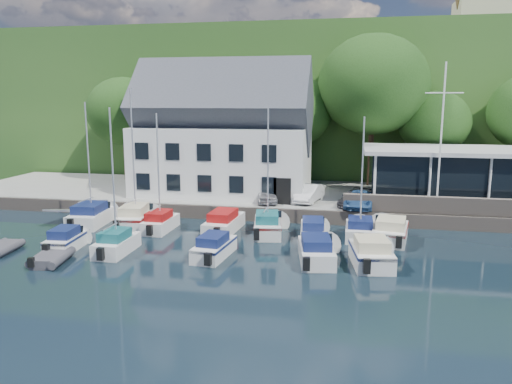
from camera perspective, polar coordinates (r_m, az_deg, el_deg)
ground at (r=25.55m, az=2.51°, el=-9.57°), size 180.00×180.00×0.00m
quay at (r=42.20m, az=5.94°, el=-0.75°), size 60.00×13.00×1.00m
quay_face at (r=35.88m, az=5.05°, el=-2.79°), size 60.00×0.30×1.00m
hillside at (r=85.80m, az=8.62°, el=10.04°), size 160.00×75.00×16.00m
field_patch at (r=94.12m, az=14.00°, el=14.87°), size 50.00×30.00×0.30m
farmhouse at (r=78.79m, az=25.61°, el=17.93°), size 10.40×7.00×8.20m
harbor_building at (r=41.69m, az=-3.73°, el=5.88°), size 14.40×8.20×8.70m
club_pavilion at (r=40.87m, az=21.38°, el=1.81°), size 13.20×7.20×4.10m
seawall at (r=36.89m, az=24.03°, el=-1.56°), size 18.00×0.50×1.20m
gangway at (r=39.30m, az=-20.01°, el=-2.96°), size 1.20×6.00×1.40m
car_silver at (r=38.13m, az=1.21°, el=-0.19°), size 2.30×3.98×1.27m
car_white at (r=38.41m, az=6.09°, el=-0.15°), size 2.22×4.17×1.31m
car_dgrey at (r=37.58m, az=11.13°, el=-0.70°), size 2.69×4.03×1.08m
car_blue at (r=36.91m, az=11.72°, el=-0.77°), size 1.82×3.89×1.29m
flagpole at (r=36.49m, az=20.39°, el=5.74°), size 2.45×0.20×10.22m
tree_0 at (r=49.93m, az=-14.73°, el=6.99°), size 7.18×7.18×9.81m
tree_1 at (r=47.22m, az=-6.89°, el=7.80°), size 8.07×8.07×11.03m
tree_2 at (r=46.77m, az=4.26°, el=7.13°), size 7.24×7.24×9.90m
tree_3 at (r=46.10m, az=13.15°, el=9.01°), size 9.80×9.80×13.40m
tree_4 at (r=46.94m, az=19.60°, el=5.70°), size 6.22×6.22×8.50m
boat_r1_0 at (r=36.60m, az=-18.63°, el=3.73°), size 2.80×6.53×9.51m
boat_r1_1 at (r=35.13m, az=-13.86°, el=3.76°), size 2.89×6.35×9.57m
boat_r1_2 at (r=33.74m, az=-11.11°, el=2.57°), size 1.78×5.08×8.38m
boat_r1_3 at (r=33.65m, az=-3.67°, el=-3.28°), size 2.31×6.59×1.46m
boat_r1_4 at (r=32.07m, az=1.37°, el=3.07°), size 2.74×5.83×9.17m
boat_r1_5 at (r=31.92m, az=6.54°, el=-4.20°), size 2.18×5.76×1.35m
boat_r1_6 at (r=31.91m, az=12.04°, el=1.95°), size 2.02×4.95×8.25m
boat_r1_7 at (r=32.50m, az=15.11°, el=-4.11°), size 3.02×6.08×1.49m
boat_r2_0 at (r=31.68m, az=-20.85°, el=-4.95°), size 2.00×4.85×1.37m
boat_r2_1 at (r=29.28m, az=-16.01°, el=1.36°), size 1.72×5.00×8.61m
boat_r2_2 at (r=28.37m, az=-4.81°, el=-6.06°), size 2.19×5.39×1.37m
boat_r2_3 at (r=27.76m, az=6.91°, el=-6.41°), size 2.84×5.99×1.43m
boat_r2_4 at (r=27.58m, az=13.05°, el=-6.60°), size 2.85×5.43×1.55m
dinghy_0 at (r=32.77m, az=-27.08°, el=-5.59°), size 1.86×2.86×0.64m
dinghy_1 at (r=29.61m, az=-22.36°, el=-6.80°), size 2.31×3.30×0.71m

